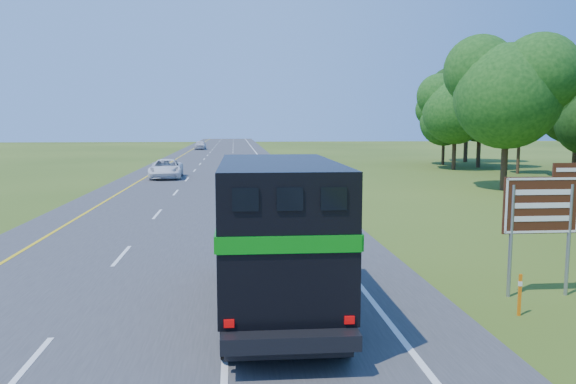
{
  "coord_description": "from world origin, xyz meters",
  "views": [
    {
      "loc": [
        2.05,
        0.74,
        4.5
      ],
      "look_at": [
        4.4,
        25.27,
        1.53
      ],
      "focal_mm": 35.0,
      "sensor_mm": 36.0,
      "label": 1
    }
  ],
  "objects_px": {
    "far_car": "(200,145)",
    "exit_sign": "(543,210)",
    "white_suv": "(166,169)",
    "horse_truck": "(277,230)"
  },
  "relations": [
    {
      "from": "white_suv",
      "to": "far_car",
      "type": "xyz_separation_m",
      "value": [
        -0.35,
        54.51,
        0.03
      ]
    },
    {
      "from": "far_car",
      "to": "exit_sign",
      "type": "relative_size",
      "value": 1.35
    },
    {
      "from": "white_suv",
      "to": "exit_sign",
      "type": "xyz_separation_m",
      "value": [
        13.66,
        -33.91,
        1.46
      ]
    },
    {
      "from": "far_car",
      "to": "exit_sign",
      "type": "distance_m",
      "value": 89.54
    },
    {
      "from": "white_suv",
      "to": "exit_sign",
      "type": "distance_m",
      "value": 36.59
    },
    {
      "from": "far_car",
      "to": "exit_sign",
      "type": "xyz_separation_m",
      "value": [
        14.02,
        -88.42,
        1.43
      ]
    },
    {
      "from": "exit_sign",
      "to": "horse_truck",
      "type": "bearing_deg",
      "value": -175.51
    },
    {
      "from": "horse_truck",
      "to": "exit_sign",
      "type": "bearing_deg",
      "value": 4.61
    },
    {
      "from": "horse_truck",
      "to": "white_suv",
      "type": "bearing_deg",
      "value": 101.67
    },
    {
      "from": "far_car",
      "to": "exit_sign",
      "type": "bearing_deg",
      "value": -80.29
    }
  ]
}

